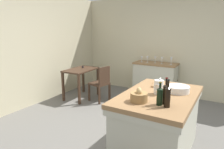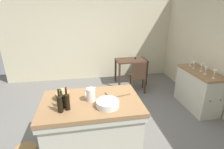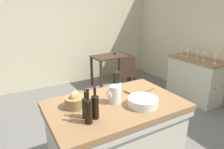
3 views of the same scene
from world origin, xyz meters
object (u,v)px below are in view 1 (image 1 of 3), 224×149
Objects in this scene: side_cabinet at (155,79)px; wine_bottle_dark at (166,93)px; wine_glass_far_right at (142,58)px; pitcher at (159,87)px; wine_glass_left at (162,59)px; wine_glass_far_left at (171,59)px; bread_basket at (139,96)px; wooden_chair at (101,83)px; wash_bowl at (178,89)px; wine_glass_middle at (155,58)px; island_table at (158,122)px; wine_bottle_green at (167,96)px; wine_bottle_amber at (160,96)px; writing_desk at (81,74)px; cutting_board at (159,84)px; wine_glass_right at (147,58)px.

side_cabinet is 3.06m from wine_bottle_dark.
wine_bottle_dark reaches higher than wine_glass_far_right.
wine_bottle_dark reaches higher than pitcher.
pitcher reaches higher than wine_glass_left.
wine_glass_left is (2.44, 0.70, 0.01)m from pitcher.
wine_glass_far_left is 1.08× the size of wine_glass_left.
bread_basket reaches higher than wine_glass_left.
wooden_chair is 2.43m from wash_bowl.
wine_glass_far_left is 1.09× the size of wine_glass_middle.
island_table is at bearing -160.11° from side_cabinet.
wine_bottle_green is 1.89× the size of wine_glass_left.
wash_bowl is at bearing -26.85° from bread_basket.
wine_bottle_amber is 0.88× the size of wine_bottle_green.
writing_desk is 5.30× the size of wine_glass_left.
side_cabinet reaches higher than writing_desk.
cutting_board is 1.08× the size of wine_bottle_green.
pitcher is 0.46m from cutting_board.
bread_basket is 1.41× the size of wine_glass_far_right.
wash_bowl is 0.63m from wine_bottle_amber.
wine_bottle_green is 3.24m from wine_glass_far_right.
wine_glass_left is at bearing 16.47° from island_table.
wine_glass_middle reaches higher than side_cabinet.
wine_bottle_dark is (-0.55, 0.02, 0.09)m from wash_bowl.
wine_glass_far_left is at bearing 9.66° from cutting_board.
island_table is 4.52× the size of wine_bottle_dark.
writing_desk is 5.31× the size of wine_glass_middle.
wash_bowl reaches higher than island_table.
wine_bottle_green is (-0.42, -0.24, 0.03)m from pitcher.
island_table is 0.66m from wine_bottle_dark.
wooden_chair is 5.12× the size of wine_glass_middle.
wine_bottle_dark is (-0.76, -0.32, 0.12)m from cutting_board.
wine_glass_far_left reaches higher than wine_glass_far_right.
pitcher is 1.11× the size of bread_basket.
pitcher reaches higher than wash_bowl.
wash_bowl is 0.98× the size of wine_bottle_dark.
side_cabinet is at bearing 75.69° from wine_glass_left.
wine_glass_middle reaches higher than wash_bowl.
island_table is 2.34m from wooden_chair.
wine_bottle_amber reaches higher than wine_glass_right.
wine_bottle_amber is at bearing -131.33° from wooden_chair.
wine_glass_right reaches higher than side_cabinet.
wine_glass_far_left is 0.62m from wine_glass_right.
wine_glass_far_right is (1.12, -1.19, 0.36)m from writing_desk.
wooden_chair is 2.51× the size of cutting_board.
wine_glass_right is (2.20, 1.31, 0.06)m from wash_bowl.
wash_bowl is (-1.15, -2.09, 0.47)m from wooden_chair.
pitcher is 1.38× the size of wine_glass_left.
island_table reaches higher than writing_desk.
wine_bottle_amber is at bearing -160.17° from wine_glass_middle.
wine_glass_far_left is at bearing 7.17° from bread_basket.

